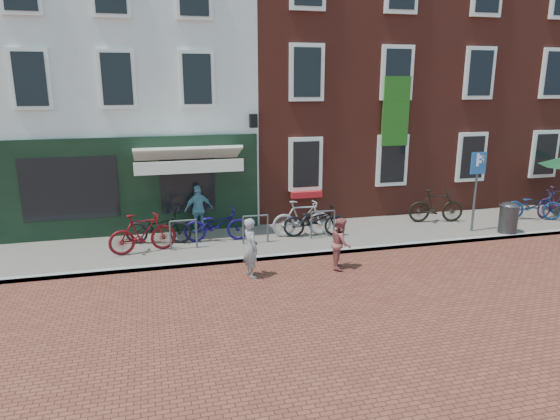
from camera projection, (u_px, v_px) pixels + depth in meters
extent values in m
plane|color=brown|center=(320.00, 256.00, 13.47)|extent=(80.00, 80.00, 0.00)
cube|color=slate|center=(335.00, 235.00, 15.11)|extent=(24.00, 3.00, 0.10)
cube|color=silver|center=(123.00, 82.00, 17.69)|extent=(8.00, 8.00, 9.00)
cube|color=maroon|center=(312.00, 69.00, 19.27)|extent=(6.00, 8.00, 10.00)
cube|color=maroon|center=(451.00, 70.00, 20.72)|extent=(6.00, 8.00, 10.00)
cylinder|color=#3A3B3D|center=(508.00, 219.00, 15.10)|extent=(0.55, 0.55, 0.82)
ellipsoid|color=#3A3B3D|center=(510.00, 204.00, 14.99)|extent=(0.55, 0.55, 0.25)
cylinder|color=#4C4C4F|center=(475.00, 194.00, 15.06)|extent=(0.07, 0.07, 2.30)
cube|color=#23599E|center=(479.00, 163.00, 14.81)|extent=(0.50, 0.04, 0.65)
imported|color=gray|center=(251.00, 248.00, 11.87)|extent=(0.45, 0.59, 1.45)
imported|color=#9E4B4C|center=(341.00, 243.00, 12.46)|extent=(0.68, 0.76, 1.29)
imported|color=#68A6B6|center=(199.00, 209.00, 14.99)|extent=(0.92, 0.54, 1.47)
imported|color=black|center=(158.00, 227.00, 14.08)|extent=(1.94, 1.02, 0.97)
imported|color=#610C10|center=(143.00, 233.00, 13.32)|extent=(1.85, 0.87, 1.07)
imported|color=#140850|center=(216.00, 224.00, 14.30)|extent=(1.88, 0.77, 0.97)
imported|color=#949596|center=(302.00, 218.00, 14.76)|extent=(1.81, 0.61, 1.07)
imported|color=black|center=(314.00, 220.00, 14.74)|extent=(1.91, 0.89, 0.97)
imported|color=black|center=(436.00, 206.00, 16.20)|extent=(1.85, 0.84, 1.07)
imported|color=navy|center=(533.00, 205.00, 16.50)|extent=(1.95, 1.23, 0.97)
imported|color=#491E43|center=(556.00, 201.00, 16.86)|extent=(1.85, 0.82, 1.07)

